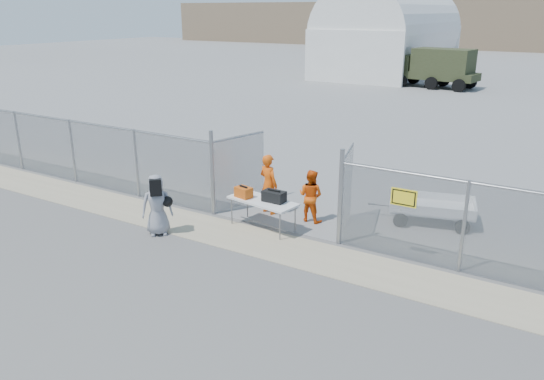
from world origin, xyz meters
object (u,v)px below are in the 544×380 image
Objects in this scene: folding_table at (263,214)px; utility_trailer at (432,210)px; security_worker_left at (268,184)px; security_worker_right at (311,196)px; visitor at (157,205)px.

folding_table is 4.78m from utility_trailer.
security_worker_left is at bearing -171.48° from utility_trailer.
utility_trailer is at bearing -148.17° from security_worker_right.
security_worker_right is at bearing 61.99° from folding_table.
utility_trailer is at bearing -6.09° from visitor.
visitor reaches higher than utility_trailer.
visitor reaches higher than folding_table.
visitor is at bearing -132.59° from folding_table.
security_worker_right is 4.22m from visitor.
security_worker_left is at bearing 122.39° from folding_table.
security_worker_right is at bearing -164.27° from utility_trailer.
visitor is at bearing -156.55° from utility_trailer.
security_worker_left reaches higher than visitor.
security_worker_left is 1.08× the size of visitor.
folding_table is 1.48m from security_worker_right.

